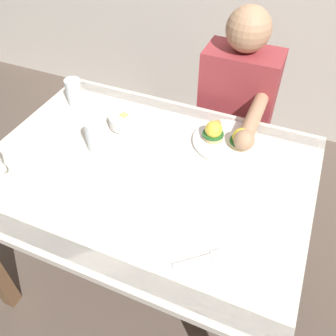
# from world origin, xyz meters

# --- Properties ---
(ground_plane) EXTENTS (6.00, 6.00, 0.00)m
(ground_plane) POSITION_xyz_m (0.00, 0.00, 0.00)
(ground_plane) COLOR brown
(dining_table) EXTENTS (1.20, 0.90, 0.74)m
(dining_table) POSITION_xyz_m (0.00, 0.00, 0.63)
(dining_table) COLOR silver
(dining_table) RESTS_ON ground_plane
(eggs_benedict_plate) EXTENTS (0.27, 0.27, 0.09)m
(eggs_benedict_plate) POSITION_xyz_m (0.24, 0.26, 0.77)
(eggs_benedict_plate) COLOR white
(eggs_benedict_plate) RESTS_ON dining_table
(fruit_bowl) EXTENTS (0.12, 0.12, 0.06)m
(fruit_bowl) POSITION_xyz_m (-0.19, 0.19, 0.77)
(fruit_bowl) COLOR white
(fruit_bowl) RESTS_ON dining_table
(fork) EXTENTS (0.13, 0.11, 0.00)m
(fork) POSITION_xyz_m (0.32, -0.27, 0.74)
(fork) COLOR silver
(fork) RESTS_ON dining_table
(water_glass_near) EXTENTS (0.07, 0.07, 0.12)m
(water_glass_near) POSITION_xyz_m (-0.47, 0.26, 0.79)
(water_glass_near) COLOR silver
(water_glass_near) RESTS_ON dining_table
(water_glass_far) EXTENTS (0.08, 0.08, 0.12)m
(water_glass_far) POSITION_xyz_m (-0.22, 0.04, 0.79)
(water_glass_far) COLOR silver
(water_glass_far) RESTS_ON dining_table
(diner_person) EXTENTS (0.34, 0.54, 1.14)m
(diner_person) POSITION_xyz_m (0.19, 0.60, 0.65)
(diner_person) COLOR #33333D
(diner_person) RESTS_ON ground_plane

